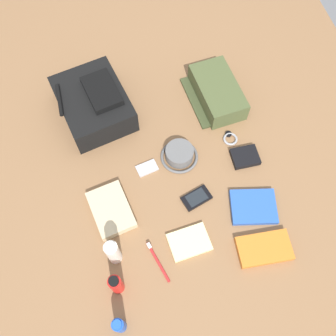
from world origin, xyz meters
The scene contains 16 objects.
ground_plane centered at (0.00, 0.00, -0.01)m, with size 2.64×2.02×0.02m, color brown.
backpack centered at (0.36, 0.24, 0.07)m, with size 0.39×0.34×0.15m.
toiletry_pouch centered at (0.30, -0.30, 0.05)m, with size 0.31×0.23×0.09m.
bucket_hat centered at (0.06, -0.06, 0.02)m, with size 0.16×0.16×0.06m.
deodorant_spray centered at (-0.53, 0.30, 0.06)m, with size 0.04×0.04×0.12m.
sunscreen_spray centered at (-0.40, 0.28, 0.07)m, with size 0.05×0.05×0.14m.
toothpaste_tube centered at (-0.29, 0.27, 0.08)m, with size 0.05×0.05×0.17m.
paperback_novel centered at (-0.39, -0.27, 0.01)m, with size 0.13×0.21×0.03m.
travel_guidebook centered at (-0.23, -0.29, 0.01)m, with size 0.17×0.20×0.02m.
cell_phone centered at (-0.14, -0.08, 0.01)m, with size 0.10×0.13×0.01m.
media_player centered at (0.04, 0.08, 0.01)m, with size 0.07×0.09×0.01m.
wristwatch centered at (0.09, -0.29, 0.01)m, with size 0.07×0.06×0.01m.
toothbrush centered at (-0.34, 0.13, 0.01)m, with size 0.16×0.06×0.02m.
wallet centered at (-0.01, -0.33, 0.01)m, with size 0.09×0.11×0.02m, color black.
notepad centered at (-0.30, -0.01, 0.01)m, with size 0.11×0.15×0.02m, color beige.
folded_towel centered at (-0.11, 0.25, 0.02)m, with size 0.20×0.14×0.04m, color #C6B289.
Camera 1 is at (-0.64, 0.16, 1.41)m, focal length 40.70 mm.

